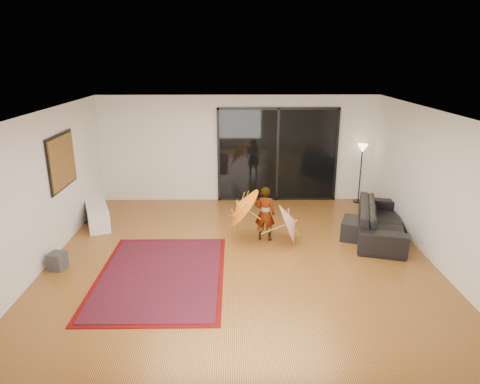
{
  "coord_description": "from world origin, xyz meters",
  "views": [
    {
      "loc": [
        -0.13,
        -7.17,
        3.61
      ],
      "look_at": [
        0.0,
        0.7,
        1.1
      ],
      "focal_mm": 32.0,
      "sensor_mm": 36.0,
      "label": 1
    }
  ],
  "objects_px": {
    "media_console": "(96,211)",
    "ottoman": "(359,229)",
    "child": "(265,214)",
    "sofa": "(381,221)"
  },
  "relations": [
    {
      "from": "media_console",
      "to": "ottoman",
      "type": "distance_m",
      "value": 5.81
    },
    {
      "from": "media_console",
      "to": "child",
      "type": "height_order",
      "value": "child"
    },
    {
      "from": "media_console",
      "to": "sofa",
      "type": "distance_m",
      "value": 6.27
    },
    {
      "from": "media_console",
      "to": "sofa",
      "type": "xyz_separation_m",
      "value": [
        6.2,
        -0.93,
        0.1
      ]
    },
    {
      "from": "sofa",
      "to": "ottoman",
      "type": "height_order",
      "value": "sofa"
    },
    {
      "from": "ottoman",
      "to": "child",
      "type": "xyz_separation_m",
      "value": [
        -1.96,
        -0.05,
        0.37
      ]
    },
    {
      "from": "sofa",
      "to": "child",
      "type": "relative_size",
      "value": 2.03
    },
    {
      "from": "media_console",
      "to": "sofa",
      "type": "height_order",
      "value": "sofa"
    },
    {
      "from": "sofa",
      "to": "child",
      "type": "xyz_separation_m",
      "value": [
        -2.44,
        -0.16,
        0.23
      ]
    },
    {
      "from": "media_console",
      "to": "ottoman",
      "type": "height_order",
      "value": "media_console"
    }
  ]
}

